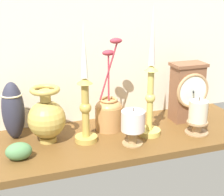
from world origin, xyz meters
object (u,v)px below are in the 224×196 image
(brass_vase_bulbous, at_px, (47,117))
(pillar_candle_front, at_px, (198,116))
(mantel_clock, at_px, (188,92))
(pillar_candle_near_clock, at_px, (133,124))
(candlestick_tall_center, at_px, (85,100))
(tall_ceramic_vase, at_px, (13,110))
(candlestick_tall_left, at_px, (150,90))
(brass_vase_jar, at_px, (109,111))

(brass_vase_bulbous, xyz_separation_m, pillar_candle_front, (0.51, -0.11, -0.02))
(mantel_clock, height_order, pillar_candle_near_clock, mantel_clock)
(brass_vase_bulbous, height_order, pillar_candle_front, brass_vase_bulbous)
(brass_vase_bulbous, distance_m, pillar_candle_near_clock, 0.29)
(candlestick_tall_center, xyz_separation_m, tall_ceramic_vase, (-0.22, 0.10, -0.05))
(tall_ceramic_vase, bearing_deg, pillar_candle_front, -15.46)
(candlestick_tall_left, distance_m, tall_ceramic_vase, 0.47)
(pillar_candle_front, distance_m, tall_ceramic_vase, 0.64)
(mantel_clock, height_order, candlestick_tall_center, candlestick_tall_center)
(mantel_clock, xyz_separation_m, candlestick_tall_left, (-0.19, -0.07, 0.05))
(pillar_candle_front, bearing_deg, tall_ceramic_vase, 164.54)
(brass_vase_jar, bearing_deg, candlestick_tall_center, -146.00)
(mantel_clock, distance_m, brass_vase_bulbous, 0.54)
(candlestick_tall_left, relative_size, pillar_candle_front, 3.37)
(pillar_candle_front, relative_size, tall_ceramic_vase, 0.66)
(mantel_clock, xyz_separation_m, brass_vase_jar, (-0.31, 0.02, -0.05))
(candlestick_tall_left, distance_m, candlestick_tall_center, 0.23)
(candlestick_tall_center, distance_m, pillar_candle_front, 0.40)
(candlestick_tall_left, xyz_separation_m, candlestick_tall_center, (-0.22, 0.02, -0.01))
(candlestick_tall_left, height_order, candlestick_tall_center, candlestick_tall_left)
(candlestick_tall_left, relative_size, brass_vase_bulbous, 2.33)
(mantel_clock, distance_m, pillar_candle_near_clock, 0.31)
(mantel_clock, height_order, tall_ceramic_vase, mantel_clock)
(candlestick_tall_center, bearing_deg, tall_ceramic_vase, 154.90)
(brass_vase_bulbous, distance_m, tall_ceramic_vase, 0.12)
(mantel_clock, height_order, pillar_candle_front, mantel_clock)
(mantel_clock, distance_m, candlestick_tall_left, 0.21)
(candlestick_tall_left, bearing_deg, pillar_candle_front, -15.07)
(candlestick_tall_left, bearing_deg, brass_vase_bulbous, 169.98)
(brass_vase_bulbous, bearing_deg, pillar_candle_front, -11.68)
(brass_vase_jar, xyz_separation_m, pillar_candle_near_clock, (0.03, -0.14, -0.00))
(mantel_clock, bearing_deg, brass_vase_jar, 176.94)
(tall_ceramic_vase, bearing_deg, candlestick_tall_center, -25.10)
(brass_vase_bulbous, xyz_separation_m, tall_ceramic_vase, (-0.10, 0.06, 0.01))
(pillar_candle_near_clock, bearing_deg, mantel_clock, 24.48)
(brass_vase_jar, xyz_separation_m, pillar_candle_front, (0.28, -0.14, -0.01))
(candlestick_tall_center, bearing_deg, mantel_clock, 7.44)
(candlestick_tall_center, height_order, pillar_candle_near_clock, candlestick_tall_center)
(brass_vase_jar, bearing_deg, mantel_clock, -3.06)
(pillar_candle_near_clock, bearing_deg, candlestick_tall_center, 152.87)
(tall_ceramic_vase, bearing_deg, mantel_clock, -4.51)
(mantel_clock, xyz_separation_m, candlestick_tall_center, (-0.42, -0.05, 0.03))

